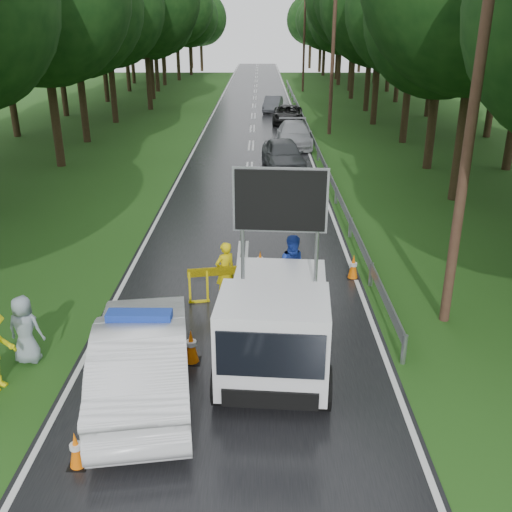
{
  "coord_description": "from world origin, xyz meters",
  "views": [
    {
      "loc": [
        0.55,
        -10.73,
        6.93
      ],
      "look_at": [
        0.45,
        3.03,
        1.3
      ],
      "focal_mm": 40.0,
      "sensor_mm": 36.0,
      "label": 1
    }
  ],
  "objects_px": {
    "barrier": "(233,275)",
    "civilian": "(294,269)",
    "queue_car_first": "(283,155)",
    "queue_car_third": "(288,114)",
    "queue_car_fourth": "(273,104)",
    "work_truck": "(276,320)",
    "officer": "(225,271)",
    "queue_car_second": "(294,134)",
    "police_sedan": "(143,356)"
  },
  "relations": [
    {
      "from": "work_truck",
      "to": "officer",
      "type": "xyz_separation_m",
      "value": [
        -1.27,
        3.2,
        -0.28
      ]
    },
    {
      "from": "police_sedan",
      "to": "civilian",
      "type": "height_order",
      "value": "civilian"
    },
    {
      "from": "police_sedan",
      "to": "barrier",
      "type": "distance_m",
      "value": 4.43
    },
    {
      "from": "queue_car_second",
      "to": "queue_car_third",
      "type": "xyz_separation_m",
      "value": [
        0.0,
        8.63,
        -0.07
      ]
    },
    {
      "from": "officer",
      "to": "civilian",
      "type": "relative_size",
      "value": 0.87
    },
    {
      "from": "officer",
      "to": "civilian",
      "type": "distance_m",
      "value": 1.84
    },
    {
      "from": "queue_car_first",
      "to": "queue_car_third",
      "type": "relative_size",
      "value": 0.98
    },
    {
      "from": "police_sedan",
      "to": "officer",
      "type": "xyz_separation_m",
      "value": [
        1.39,
        4.23,
        -0.02
      ]
    },
    {
      "from": "barrier",
      "to": "officer",
      "type": "relative_size",
      "value": 1.47
    },
    {
      "from": "civilian",
      "to": "queue_car_first",
      "type": "distance_m",
      "value": 14.82
    },
    {
      "from": "police_sedan",
      "to": "queue_car_second",
      "type": "height_order",
      "value": "police_sedan"
    },
    {
      "from": "queue_car_first",
      "to": "queue_car_fourth",
      "type": "distance_m",
      "value": 20.63
    },
    {
      "from": "barrier",
      "to": "queue_car_first",
      "type": "bearing_deg",
      "value": 72.44
    },
    {
      "from": "queue_car_first",
      "to": "work_truck",
      "type": "bearing_deg",
      "value": -99.96
    },
    {
      "from": "work_truck",
      "to": "barrier",
      "type": "bearing_deg",
      "value": 112.91
    },
    {
      "from": "queue_car_third",
      "to": "queue_car_fourth",
      "type": "relative_size",
      "value": 1.21
    },
    {
      "from": "work_truck",
      "to": "civilian",
      "type": "height_order",
      "value": "work_truck"
    },
    {
      "from": "officer",
      "to": "queue_car_first",
      "type": "relative_size",
      "value": 0.36
    },
    {
      "from": "work_truck",
      "to": "queue_car_second",
      "type": "relative_size",
      "value": 1.04
    },
    {
      "from": "police_sedan",
      "to": "queue_car_first",
      "type": "distance_m",
      "value": 19.22
    },
    {
      "from": "queue_car_second",
      "to": "work_truck",
      "type": "bearing_deg",
      "value": -93.87
    },
    {
      "from": "queue_car_third",
      "to": "queue_car_first",
      "type": "bearing_deg",
      "value": -89.79
    },
    {
      "from": "officer",
      "to": "queue_car_third",
      "type": "height_order",
      "value": "officer"
    },
    {
      "from": "officer",
      "to": "civilian",
      "type": "xyz_separation_m",
      "value": [
        1.83,
        -0.14,
        0.12
      ]
    },
    {
      "from": "officer",
      "to": "barrier",
      "type": "bearing_deg",
      "value": 120.0
    },
    {
      "from": "barrier",
      "to": "queue_car_fourth",
      "type": "bearing_deg",
      "value": 76.79
    },
    {
      "from": "queue_car_second",
      "to": "civilian",
      "type": "bearing_deg",
      "value": -92.92
    },
    {
      "from": "civilian",
      "to": "queue_car_first",
      "type": "bearing_deg",
      "value": 83.71
    },
    {
      "from": "civilian",
      "to": "queue_car_fourth",
      "type": "xyz_separation_m",
      "value": [
        0.15,
        35.45,
        -0.3
      ]
    },
    {
      "from": "barrier",
      "to": "civilian",
      "type": "bearing_deg",
      "value": -11.94
    },
    {
      "from": "officer",
      "to": "queue_car_third",
      "type": "relative_size",
      "value": 0.35
    },
    {
      "from": "work_truck",
      "to": "queue_car_first",
      "type": "relative_size",
      "value": 1.14
    },
    {
      "from": "work_truck",
      "to": "queue_car_fourth",
      "type": "relative_size",
      "value": 1.35
    },
    {
      "from": "queue_car_first",
      "to": "officer",
      "type": "bearing_deg",
      "value": -105.43
    },
    {
      "from": "queue_car_second",
      "to": "queue_car_fourth",
      "type": "xyz_separation_m",
      "value": [
        -0.98,
        14.63,
        -0.09
      ]
    },
    {
      "from": "civilian",
      "to": "work_truck",
      "type": "bearing_deg",
      "value": -105.74
    },
    {
      "from": "queue_car_second",
      "to": "queue_car_fourth",
      "type": "distance_m",
      "value": 14.67
    },
    {
      "from": "officer",
      "to": "queue_car_second",
      "type": "distance_m",
      "value": 20.89
    },
    {
      "from": "work_truck",
      "to": "queue_car_third",
      "type": "relative_size",
      "value": 1.11
    },
    {
      "from": "barrier",
      "to": "queue_car_first",
      "type": "xyz_separation_m",
      "value": [
        1.87,
        14.77,
        0.02
      ]
    },
    {
      "from": "officer",
      "to": "queue_car_fourth",
      "type": "relative_size",
      "value": 0.42
    },
    {
      "from": "queue_car_fourth",
      "to": "barrier",
      "type": "bearing_deg",
      "value": -85.02
    },
    {
      "from": "queue_car_third",
      "to": "work_truck",
      "type": "bearing_deg",
      "value": -89.35
    },
    {
      "from": "officer",
      "to": "queue_car_second",
      "type": "relative_size",
      "value": 0.33
    },
    {
      "from": "barrier",
      "to": "queue_car_fourth",
      "type": "xyz_separation_m",
      "value": [
        1.77,
        35.41,
        -0.12
      ]
    },
    {
      "from": "civilian",
      "to": "queue_car_second",
      "type": "xyz_separation_m",
      "value": [
        1.14,
        20.82,
        -0.21
      ]
    },
    {
      "from": "work_truck",
      "to": "queue_car_second",
      "type": "bearing_deg",
      "value": 90.2
    },
    {
      "from": "queue_car_third",
      "to": "queue_car_fourth",
      "type": "height_order",
      "value": "queue_car_third"
    },
    {
      "from": "queue_car_third",
      "to": "queue_car_fourth",
      "type": "distance_m",
      "value": 6.08
    },
    {
      "from": "queue_car_second",
      "to": "queue_car_fourth",
      "type": "bearing_deg",
      "value": 94.06
    }
  ]
}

